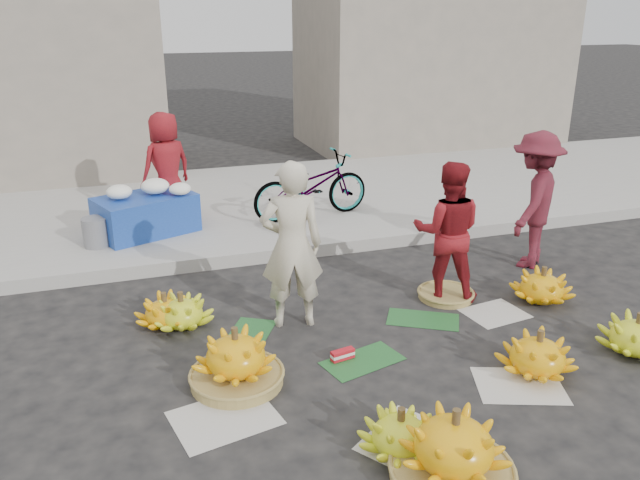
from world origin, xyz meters
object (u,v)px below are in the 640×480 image
object	(u,v)px
banana_bunch_4	(637,335)
bicycle	(311,186)
vendor_cream	(292,245)
banana_bunch_0	(236,360)
flower_table	(146,212)

from	to	relation	value
banana_bunch_4	bicycle	world-z (taller)	bicycle
bicycle	vendor_cream	bearing A→B (deg)	150.90
banana_bunch_0	flower_table	size ratio (longest dim) A/B	0.54
banana_bunch_0	flower_table	distance (m)	3.44
banana_bunch_4	flower_table	bearing A→B (deg)	132.54
banana_bunch_4	vendor_cream	size ratio (longest dim) A/B	0.47
banana_bunch_4	bicycle	bearing A→B (deg)	111.65
banana_bunch_0	banana_bunch_4	size ratio (longest dim) A/B	0.99
banana_bunch_0	bicycle	world-z (taller)	bicycle
banana_bunch_4	vendor_cream	xyz separation A→B (m)	(-2.56, 1.39, 0.60)
bicycle	banana_bunch_0	bearing A→B (deg)	145.71
flower_table	vendor_cream	bearing A→B (deg)	-88.52
banana_bunch_0	flower_table	world-z (taller)	flower_table
flower_table	bicycle	size ratio (longest dim) A/B	0.81
banana_bunch_4	bicycle	xyz separation A→B (m)	(-1.58, 3.97, 0.38)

